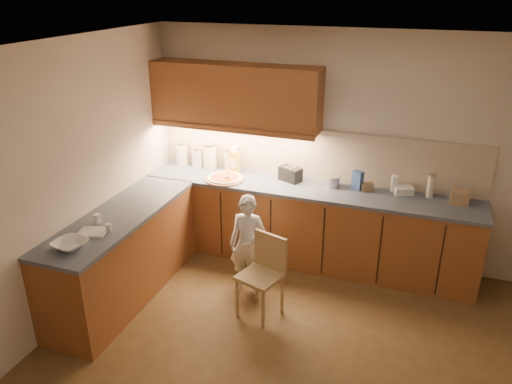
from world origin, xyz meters
TOP-DOWN VIEW (x-y plane):
  - room at (0.00, 0.00)m, footprint 4.54×4.50m
  - l_counter at (-0.92, 1.25)m, footprint 3.77×2.62m
  - backsplash at (-0.38, 1.99)m, footprint 3.75×0.02m
  - upper_cabinets at (-1.27, 1.82)m, footprint 1.95×0.36m
  - pizza_on_board at (-1.32, 1.59)m, footprint 0.45×0.45m
  - child at (-0.77, 0.89)m, footprint 0.40×0.28m
  - wooden_chair at (-0.50, 0.59)m, footprint 0.46×0.46m
  - mixing_bowl at (-1.95, -0.32)m, footprint 0.32×0.32m
  - canister_a at (-2.01, 1.88)m, footprint 0.15×0.15m
  - canister_b at (-1.81, 1.88)m, footprint 0.15×0.15m
  - canister_c at (-1.64, 1.88)m, footprint 0.17×0.17m
  - canister_d at (-1.37, 1.90)m, footprint 0.18×0.18m
  - oil_jug at (-1.30, 1.83)m, footprint 0.11×0.09m
  - toaster at (-0.61, 1.82)m, footprint 0.29×0.24m
  - steel_pot at (-0.11, 1.81)m, footprint 0.17×0.17m
  - blue_box at (0.16, 1.82)m, footprint 0.13×0.11m
  - card_box_a at (0.26, 1.82)m, footprint 0.15×0.13m
  - white_bottle at (0.54, 1.90)m, footprint 0.08×0.08m
  - flat_pack at (0.64, 1.87)m, footprint 0.24×0.21m
  - tall_jar at (0.91, 1.87)m, footprint 0.08×0.08m
  - card_box_b at (1.21, 1.80)m, footprint 0.18×0.14m
  - dough_cloth at (-1.94, -0.02)m, footprint 0.29×0.25m
  - spice_jar_a at (-2.03, 0.17)m, footprint 0.09×0.09m
  - spice_jar_b at (-1.82, 0.06)m, footprint 0.07×0.07m

SIDE VIEW (x-z plane):
  - l_counter at x=-0.92m, z-range 0.00..0.92m
  - wooden_chair at x=-0.50m, z-range 0.07..0.89m
  - child at x=-0.77m, z-range 0.00..1.08m
  - dough_cloth at x=-1.94m, z-range 0.92..0.94m
  - pizza_on_board at x=-1.32m, z-range 0.85..1.03m
  - mixing_bowl at x=-1.95m, z-range 0.92..0.99m
  - spice_jar_b at x=-1.82m, z-range 0.92..0.99m
  - flat_pack at x=0.64m, z-range 0.92..1.00m
  - spice_jar_a at x=-2.03m, z-range 0.92..1.01m
  - card_box_a at x=0.26m, z-range 0.92..1.01m
  - steel_pot at x=-0.11m, z-range 0.92..1.05m
  - card_box_b at x=1.21m, z-range 0.92..1.06m
  - toaster at x=-0.61m, z-range 0.92..1.08m
  - white_bottle at x=0.54m, z-range 0.92..1.10m
  - blue_box at x=0.16m, z-range 0.92..1.13m
  - canister_b at x=-1.81m, z-range 0.92..1.18m
  - tall_jar at x=0.91m, z-range 0.92..1.18m
  - canister_d at x=-1.37m, z-range 0.92..1.21m
  - oil_jug at x=-1.30m, z-range 0.91..1.23m
  - canister_a at x=-2.01m, z-range 0.92..1.22m
  - canister_c at x=-1.64m, z-range 0.92..1.24m
  - backsplash at x=-0.38m, z-range 0.92..1.50m
  - room at x=0.00m, z-range 0.37..2.99m
  - upper_cabinets at x=-1.27m, z-range 1.48..2.21m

